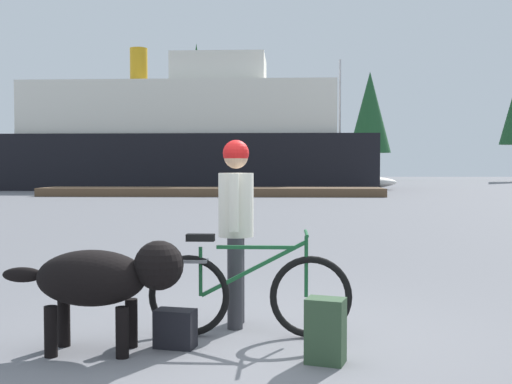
# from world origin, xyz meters

# --- Properties ---
(ground_plane) EXTENTS (160.00, 160.00, 0.00)m
(ground_plane) POSITION_xyz_m (0.00, 0.00, 0.00)
(ground_plane) COLOR slate
(bicycle) EXTENTS (1.74, 0.44, 0.90)m
(bicycle) POSITION_xyz_m (-0.07, 0.26, 0.38)
(bicycle) COLOR black
(bicycle) RESTS_ON ground_plane
(person_cyclist) EXTENTS (0.32, 0.53, 1.70)m
(person_cyclist) POSITION_xyz_m (-0.20, 0.64, 1.02)
(person_cyclist) COLOR #333338
(person_cyclist) RESTS_ON ground_plane
(dog) EXTENTS (1.44, 0.52, 0.88)m
(dog) POSITION_xyz_m (-1.16, -0.23, 0.59)
(dog) COLOR black
(dog) RESTS_ON ground_plane
(backpack) EXTENTS (0.33, 0.27, 0.48)m
(backpack) POSITION_xyz_m (0.55, -0.42, 0.24)
(backpack) COLOR #334C33
(backpack) RESTS_ON ground_plane
(handbag_pannier) EXTENTS (0.35, 0.24, 0.31)m
(handbag_pannier) POSITION_xyz_m (-0.63, -0.08, 0.15)
(handbag_pannier) COLOR black
(handbag_pannier) RESTS_ON ground_plane
(dock_pier) EXTENTS (16.56, 2.60, 0.40)m
(dock_pier) POSITION_xyz_m (-3.39, 25.39, 0.20)
(dock_pier) COLOR brown
(dock_pier) RESTS_ON ground_plane
(ferry_boat) EXTENTS (23.68, 8.13, 8.93)m
(ferry_boat) POSITION_xyz_m (-6.22, 34.77, 3.16)
(ferry_boat) COLOR black
(ferry_boat) RESTS_ON ground_plane
(sailboat_moored) EXTENTS (6.99, 1.96, 7.95)m
(sailboat_moored) POSITION_xyz_m (3.50, 33.77, 0.50)
(sailboat_moored) COLOR silver
(sailboat_moored) RESTS_ON ground_plane
(pine_tree_far_left) EXTENTS (2.91, 2.91, 12.38)m
(pine_tree_far_left) POSITION_xyz_m (-7.82, 51.17, 7.40)
(pine_tree_far_left) COLOR #4C331E
(pine_tree_far_left) RESTS_ON ground_plane
(pine_tree_center) EXTENTS (4.18, 4.18, 10.49)m
(pine_tree_center) POSITION_xyz_m (-2.53, 54.84, 6.46)
(pine_tree_center) COLOR #4C331E
(pine_tree_center) RESTS_ON ground_plane
(pine_tree_mid_back) EXTENTS (4.20, 4.20, 10.86)m
(pine_tree_mid_back) POSITION_xyz_m (8.54, 58.40, 6.80)
(pine_tree_mid_back) COLOR #4C331E
(pine_tree_mid_back) RESTS_ON ground_plane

